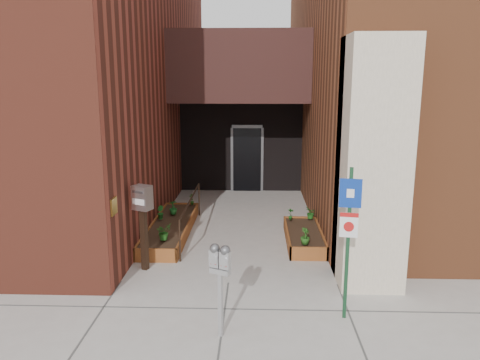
{
  "coord_description": "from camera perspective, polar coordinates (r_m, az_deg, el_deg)",
  "views": [
    {
      "loc": [
        0.49,
        -7.99,
        3.69
      ],
      "look_at": [
        0.15,
        1.8,
        1.55
      ],
      "focal_mm": 35.0,
      "sensor_mm": 36.0,
      "label": 1
    }
  ],
  "objects": [
    {
      "name": "shrub_left_d",
      "position": [
        12.83,
        -5.89,
        -2.31
      ],
      "size": [
        0.23,
        0.23,
        0.32
      ],
      "primitive_type": "imported",
      "rotation": [
        0.0,
        0.0,
        5.23
      ],
      "color": "#214F16",
      "rests_on": "planter_left"
    },
    {
      "name": "shrub_left_b",
      "position": [
        11.66,
        -9.7,
        -3.91
      ],
      "size": [
        0.25,
        0.25,
        0.33
      ],
      "primitive_type": "imported",
      "rotation": [
        0.0,
        0.0,
        2.17
      ],
      "color": "#195A1B",
      "rests_on": "planter_left"
    },
    {
      "name": "planter_left",
      "position": [
        11.45,
        -8.43,
        -5.91
      ],
      "size": [
        0.9,
        3.6,
        0.3
      ],
      "color": "brown",
      "rests_on": "ground"
    },
    {
      "name": "architecture",
      "position": [
        14.96,
        -0.64,
        17.27
      ],
      "size": [
        20.0,
        14.6,
        10.0
      ],
      "color": "brown",
      "rests_on": "ground"
    },
    {
      "name": "sign_post",
      "position": [
        7.27,
        13.11,
        -5.72
      ],
      "size": [
        0.33,
        0.1,
        2.41
      ],
      "color": "#153A20",
      "rests_on": "ground"
    },
    {
      "name": "parking_meter",
      "position": [
        6.73,
        -2.44,
        -10.42
      ],
      "size": [
        0.33,
        0.23,
        1.41
      ],
      "color": "#A3A3A6",
      "rests_on": "ground"
    },
    {
      "name": "shrub_left_c",
      "position": [
        12.01,
        -8.15,
        -3.32
      ],
      "size": [
        0.27,
        0.27,
        0.36
      ],
      "primitive_type": "imported",
      "rotation": [
        0.0,
        0.0,
        3.65
      ],
      "color": "#195A1F",
      "rests_on": "planter_left"
    },
    {
      "name": "payment_dropbox",
      "position": [
        9.18,
        -11.76,
        -3.55
      ],
      "size": [
        0.41,
        0.36,
        1.7
      ],
      "color": "black",
      "rests_on": "ground"
    },
    {
      "name": "shrub_right_c",
      "position": [
        11.64,
        8.62,
        -3.99
      ],
      "size": [
        0.28,
        0.28,
        0.3
      ],
      "primitive_type": "imported",
      "rotation": [
        0.0,
        0.0,
        4.76
      ],
      "color": "#1F5F1B",
      "rests_on": "planter_right"
    },
    {
      "name": "shrub_left_a",
      "position": [
        10.18,
        -9.29,
        -6.23
      ],
      "size": [
        0.45,
        0.45,
        0.36
      ],
      "primitive_type": "imported",
      "rotation": [
        0.0,
        0.0,
        0.95
      ],
      "color": "#215B1A",
      "rests_on": "planter_left"
    },
    {
      "name": "shrub_right_a",
      "position": [
        9.89,
        7.96,
        -6.78
      ],
      "size": [
        0.28,
        0.28,
        0.35
      ],
      "primitive_type": "imported",
      "rotation": [
        0.0,
        0.0,
        0.89
      ],
      "color": "#214F16",
      "rests_on": "planter_right"
    },
    {
      "name": "planter_right",
      "position": [
        10.85,
        7.79,
        -6.93
      ],
      "size": [
        0.8,
        2.2,
        0.3
      ],
      "color": "brown",
      "rests_on": "ground"
    },
    {
      "name": "handrail",
      "position": [
        11.15,
        -6.05,
        -3.06
      ],
      "size": [
        0.04,
        3.34,
        0.9
      ],
      "color": "black",
      "rests_on": "ground"
    },
    {
      "name": "shrub_right_b",
      "position": [
        11.49,
        6.2,
        -4.14
      ],
      "size": [
        0.2,
        0.2,
        0.3
      ],
      "primitive_type": "imported",
      "rotation": [
        0.0,
        0.0,
        2.78
      ],
      "color": "#1A5919",
      "rests_on": "planter_right"
    },
    {
      "name": "ground",
      "position": [
        8.82,
        -1.43,
        -12.42
      ],
      "size": [
        80.0,
        80.0,
        0.0
      ],
      "primitive_type": "plane",
      "color": "#9E9991",
      "rests_on": "ground"
    }
  ]
}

